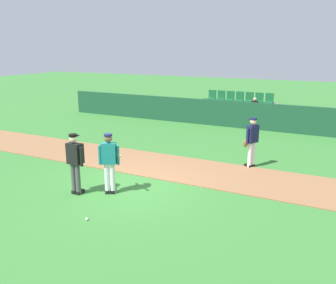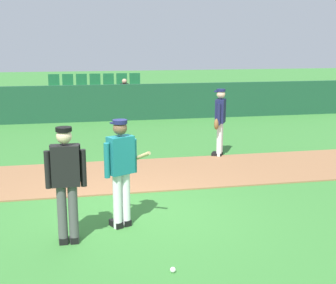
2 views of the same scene
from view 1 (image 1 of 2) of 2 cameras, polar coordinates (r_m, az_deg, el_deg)
ground_plane at (r=10.98m, az=-6.54°, el=-7.24°), size 80.00×80.00×0.00m
infield_dirt_path at (r=12.88m, az=-0.75°, el=-3.73°), size 28.00×2.56×0.03m
dugout_fence at (r=19.37m, az=9.46°, el=4.35°), size 20.00×0.16×1.37m
stadium_bleachers at (r=20.76m, az=10.69°, el=4.42°), size 4.45×2.10×1.65m
batter_teal_jersey at (r=10.36m, az=-9.16°, el=-2.99°), size 0.74×0.70×1.76m
umpire_home_plate at (r=10.53m, az=-14.34°, el=-2.80°), size 0.59×0.31×1.76m
runner_navy_jersey at (r=12.82m, az=12.98°, el=0.21°), size 0.46×0.60×1.76m
baseball at (r=9.22m, az=-12.59°, el=-11.69°), size 0.07×0.07×0.07m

